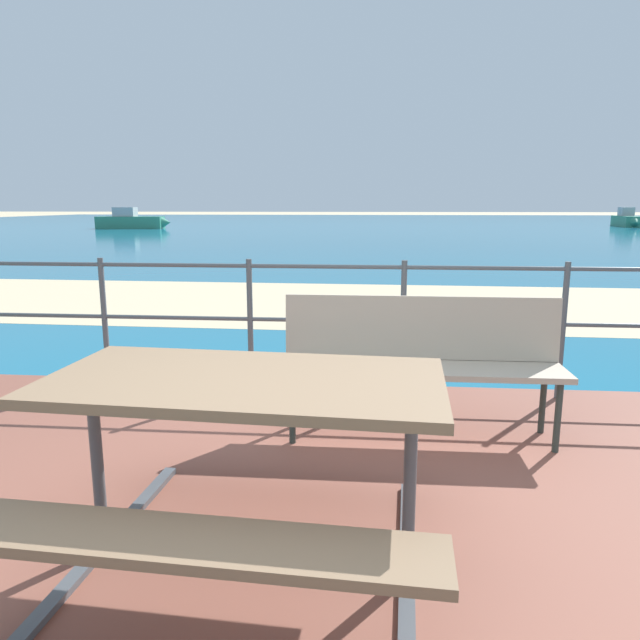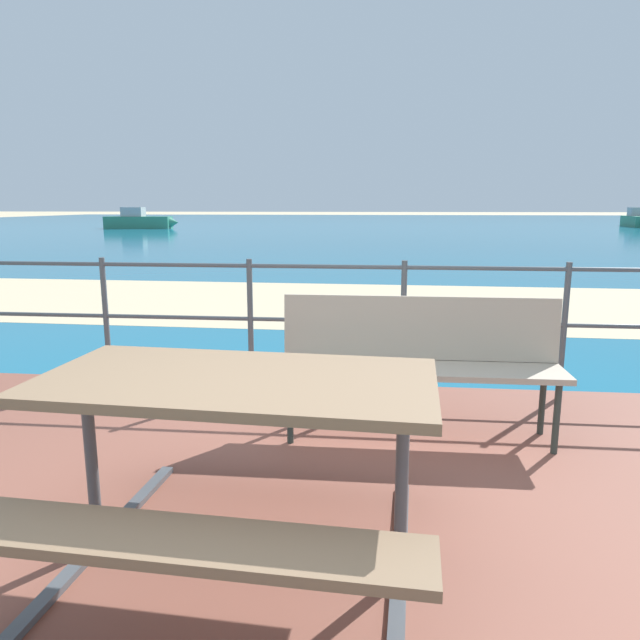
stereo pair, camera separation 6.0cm
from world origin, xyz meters
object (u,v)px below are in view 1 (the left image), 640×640
(picnic_table, at_px, (246,424))
(park_bench, at_px, (421,352))
(boat_mid, at_px, (627,220))
(boat_far, at_px, (131,221))

(picnic_table, relative_size, park_bench, 0.92)
(boat_mid, distance_m, boat_far, 33.43)
(picnic_table, xyz_separation_m, park_bench, (0.80, 1.46, -0.07))
(picnic_table, xyz_separation_m, boat_far, (-14.77, 33.77, -0.17))
(park_bench, relative_size, boat_mid, 0.35)
(boat_mid, relative_size, boat_far, 1.07)
(picnic_table, xyz_separation_m, boat_mid, (18.01, 40.28, -0.19))
(picnic_table, bearing_deg, park_bench, 64.61)
(park_bench, distance_m, boat_far, 35.86)
(picnic_table, bearing_deg, boat_mid, 69.21)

